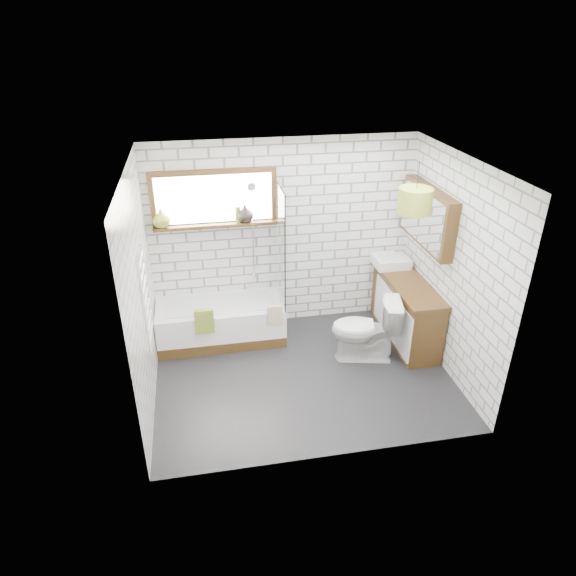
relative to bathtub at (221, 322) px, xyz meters
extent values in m
cube|color=black|center=(0.89, -0.95, -0.26)|extent=(3.40, 2.60, 0.01)
cube|color=white|center=(0.89, -0.95, 2.25)|extent=(3.40, 2.60, 0.01)
cube|color=white|center=(0.89, 0.36, 0.99)|extent=(3.40, 0.01, 2.50)
cube|color=white|center=(0.89, -2.25, 0.99)|extent=(3.40, 0.01, 2.50)
cube|color=white|center=(-0.82, -0.95, 0.99)|extent=(0.01, 2.60, 2.50)
cube|color=white|center=(2.59, -0.95, 0.99)|extent=(0.01, 2.60, 2.50)
cube|color=#3A2410|center=(0.04, 0.31, 1.54)|extent=(1.52, 0.16, 0.68)
cube|color=white|center=(-0.77, -0.95, 0.94)|extent=(0.06, 0.52, 1.00)
cube|color=#3A2410|center=(2.51, -0.35, 1.39)|extent=(0.16, 1.20, 0.70)
cylinder|color=silver|center=(0.49, 0.31, 1.09)|extent=(0.02, 0.02, 1.30)
cube|color=white|center=(0.00, 0.00, 0.00)|extent=(1.61, 0.71, 0.52)
cube|color=white|center=(0.78, 0.00, 1.01)|extent=(0.02, 0.72, 1.50)
cube|color=olive|center=(-0.21, -0.35, 0.24)|extent=(0.23, 0.06, 0.31)
cube|color=tan|center=(0.65, -0.35, 0.24)|extent=(0.19, 0.05, 0.25)
cube|color=#3A2410|center=(2.36, -0.39, 0.15)|extent=(0.46, 1.42, 0.81)
cube|color=white|center=(2.30, 0.11, 0.62)|extent=(0.44, 0.39, 0.13)
cylinder|color=silver|center=(2.46, 0.11, 0.68)|extent=(0.03, 0.03, 0.16)
imported|color=white|center=(1.69, -0.75, 0.15)|extent=(0.62, 0.88, 0.82)
imported|color=olive|center=(-0.61, 0.28, 1.33)|extent=(0.24, 0.24, 0.22)
imported|color=black|center=(0.40, 0.28, 1.33)|extent=(0.23, 0.23, 0.21)
cylinder|color=olive|center=(0.31, 0.28, 1.32)|extent=(0.06, 0.06, 0.20)
cylinder|color=olive|center=(2.00, -1.04, 1.84)|extent=(0.35, 0.35, 0.26)
camera|label=1|loc=(-0.18, -5.73, 3.46)|focal=32.00mm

